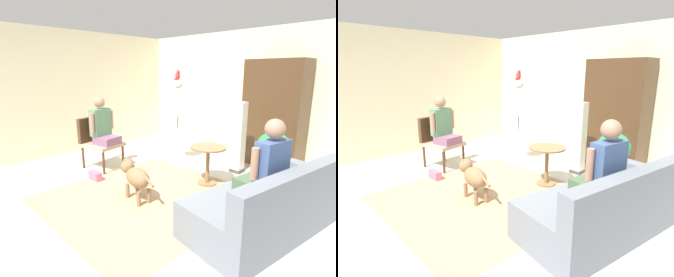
{
  "view_description": "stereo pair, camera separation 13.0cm",
  "coord_description": "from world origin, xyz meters",
  "views": [
    {
      "loc": [
        2.65,
        -2.35,
        1.74
      ],
      "look_at": [
        0.06,
        0.27,
        0.83
      ],
      "focal_mm": 29.19,
      "sensor_mm": 36.0,
      "label": 1
    },
    {
      "loc": [
        2.74,
        -2.26,
        1.74
      ],
      "look_at": [
        0.06,
        0.27,
        0.83
      ],
      "focal_mm": 29.19,
      "sensor_mm": 36.0,
      "label": 2
    }
  ],
  "objects": [
    {
      "name": "ground_plane",
      "position": [
        0.0,
        0.0,
        0.0
      ],
      "size": [
        7.08,
        7.08,
        0.0
      ],
      "primitive_type": "plane",
      "color": "beige"
    },
    {
      "name": "back_wall",
      "position": [
        0.0,
        3.01,
        1.29
      ],
      "size": [
        6.46,
        0.12,
        2.58
      ],
      "primitive_type": "cube",
      "color": "beige",
      "rests_on": "ground"
    },
    {
      "name": "left_wall",
      "position": [
        -2.99,
        0.3,
        1.29
      ],
      "size": [
        0.12,
        6.5,
        2.58
      ],
      "primitive_type": "cube",
      "color": "beige",
      "rests_on": "ground"
    },
    {
      "name": "area_rug",
      "position": [
        -0.1,
        -0.03,
        0.0
      ],
      "size": [
        2.42,
        2.58,
        0.01
      ],
      "primitive_type": "cube",
      "color": "tan",
      "rests_on": "ground"
    },
    {
      "name": "couch",
      "position": [
        1.49,
        0.39,
        0.28
      ],
      "size": [
        1.18,
        1.95,
        0.8
      ],
      "color": "slate",
      "rests_on": "ground"
    },
    {
      "name": "armchair",
      "position": [
        -1.72,
        0.21,
        0.54
      ],
      "size": [
        0.73,
        0.67,
        0.92
      ],
      "color": "#4C331E",
      "rests_on": "ground"
    },
    {
      "name": "person_on_couch",
      "position": [
        1.46,
        0.37,
        0.76
      ],
      "size": [
        0.5,
        0.55,
        0.85
      ],
      "color": "#486442"
    },
    {
      "name": "person_on_armchair",
      "position": [
        -1.56,
        0.24,
        0.8
      ],
      "size": [
        0.49,
        0.52,
        0.84
      ],
      "color": "#835874"
    },
    {
      "name": "round_end_table",
      "position": [
        0.24,
        0.97,
        0.43
      ],
      "size": [
        0.56,
        0.56,
        0.61
      ],
      "color": "olive",
      "rests_on": "ground"
    },
    {
      "name": "dog",
      "position": [
        -0.15,
        -0.15,
        0.34
      ],
      "size": [
        0.78,
        0.34,
        0.54
      ],
      "color": "olive",
      "rests_on": "ground"
    },
    {
      "name": "bird_cage_stand",
      "position": [
        -0.87,
        1.47,
        0.8
      ],
      "size": [
        0.39,
        0.39,
        1.58
      ],
      "color": "silver",
      "rests_on": "ground"
    },
    {
      "name": "parrot",
      "position": [
        -0.88,
        1.47,
        1.67
      ],
      "size": [
        0.17,
        0.1,
        0.19
      ],
      "color": "red",
      "rests_on": "bird_cage_stand"
    },
    {
      "name": "potted_plant",
      "position": [
        0.97,
        1.65,
        0.54
      ],
      "size": [
        0.49,
        0.49,
        0.85
      ],
      "color": "beige",
      "rests_on": "ground"
    },
    {
      "name": "column_lamp",
      "position": [
        0.3,
        1.77,
        0.61
      ],
      "size": [
        0.2,
        0.2,
        1.24
      ],
      "color": "#4C4742",
      "rests_on": "ground"
    },
    {
      "name": "armoire_cabinet",
      "position": [
        0.53,
        2.6,
        0.98
      ],
      "size": [
        1.05,
        0.56,
        1.96
      ],
      "primitive_type": "cube",
      "color": "#4C331E",
      "rests_on": "ground"
    },
    {
      "name": "handbag",
      "position": [
        -1.17,
        -0.2,
        0.07
      ],
      "size": [
        0.27,
        0.1,
        0.14
      ],
      "primitive_type": "cube",
      "color": "#D8668C",
      "rests_on": "ground"
    }
  ]
}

